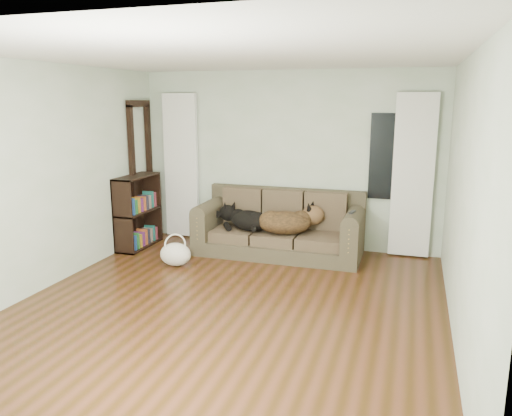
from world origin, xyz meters
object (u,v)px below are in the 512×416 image
(dog_shepherd, at_px, (288,223))
(tote_bag, at_px, (175,254))
(sofa, at_px, (279,224))
(dog_black_lab, at_px, (247,220))
(bookshelf, at_px, (138,214))

(dog_shepherd, bearing_deg, tote_bag, 20.77)
(sofa, bearing_deg, tote_bag, -142.19)
(dog_shepherd, bearing_deg, dog_black_lab, -13.45)
(sofa, xyz_separation_m, dog_shepherd, (0.16, -0.09, 0.04))
(dog_shepherd, relative_size, bookshelf, 0.72)
(dog_black_lab, xyz_separation_m, dog_shepherd, (0.62, -0.03, 0.01))
(sofa, height_order, dog_shepherd, sofa)
(dog_shepherd, distance_m, tote_bag, 1.60)
(dog_black_lab, relative_size, dog_shepherd, 0.84)
(dog_black_lab, height_order, tote_bag, dog_black_lab)
(dog_black_lab, bearing_deg, bookshelf, -137.58)
(tote_bag, xyz_separation_m, bookshelf, (-0.93, 0.64, 0.34))
(tote_bag, relative_size, bookshelf, 0.39)
(tote_bag, bearing_deg, sofa, 37.81)
(dog_black_lab, bearing_deg, dog_shepherd, 32.77)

